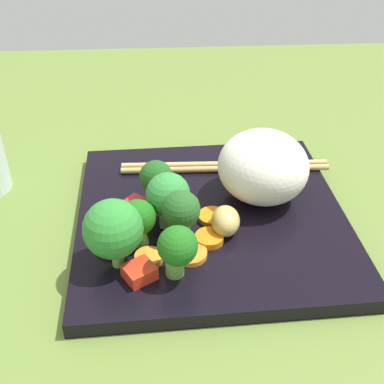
% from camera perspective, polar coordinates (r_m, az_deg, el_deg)
% --- Properties ---
extents(ground_plane, '(1.10, 1.10, 0.02)m').
position_cam_1_polar(ground_plane, '(0.52, 2.18, -4.48)').
color(ground_plane, olive).
extents(square_plate, '(0.28, 0.28, 0.02)m').
position_cam_1_polar(square_plate, '(0.51, 2.22, -2.94)').
color(square_plate, black).
rests_on(square_plate, ground_plane).
extents(rice_mound, '(0.12, 0.12, 0.07)m').
position_cam_1_polar(rice_mound, '(0.51, 8.26, 2.94)').
color(rice_mound, white).
rests_on(rice_mound, square_plate).
extents(broccoli_floret_0, '(0.03, 0.03, 0.05)m').
position_cam_1_polar(broccoli_floret_0, '(0.50, -4.20, 1.58)').
color(broccoli_floret_0, '#52A244').
rests_on(broccoli_floret_0, square_plate).
extents(broccoli_floret_1, '(0.03, 0.03, 0.05)m').
position_cam_1_polar(broccoli_floret_1, '(0.45, -6.31, -3.15)').
color(broccoli_floret_1, '#76C156').
rests_on(broccoli_floret_1, square_plate).
extents(broccoli_floret_2, '(0.04, 0.04, 0.06)m').
position_cam_1_polar(broccoli_floret_2, '(0.45, -1.28, -2.39)').
color(broccoli_floret_2, '#53913B').
rests_on(broccoli_floret_2, square_plate).
extents(broccoli_floret_3, '(0.05, 0.05, 0.07)m').
position_cam_1_polar(broccoli_floret_3, '(0.43, -9.17, -4.31)').
color(broccoli_floret_3, '#79BB52').
rests_on(broccoli_floret_3, square_plate).
extents(broccoli_floret_4, '(0.03, 0.03, 0.05)m').
position_cam_1_polar(broccoli_floret_4, '(0.41, -1.74, -6.60)').
color(broccoli_floret_4, '#6CAD4A').
rests_on(broccoli_floret_4, square_plate).
extents(broccoli_floret_5, '(0.04, 0.04, 0.06)m').
position_cam_1_polar(broccoli_floret_5, '(0.46, -2.82, -0.41)').
color(broccoli_floret_5, '#61AB4B').
rests_on(broccoli_floret_5, square_plate).
extents(carrot_slice_0, '(0.04, 0.04, 0.01)m').
position_cam_1_polar(carrot_slice_0, '(0.49, 1.85, -2.94)').
color(carrot_slice_0, orange).
rests_on(carrot_slice_0, square_plate).
extents(carrot_slice_1, '(0.03, 0.03, 0.01)m').
position_cam_1_polar(carrot_slice_1, '(0.45, -5.07, -7.67)').
color(carrot_slice_1, orange).
rests_on(carrot_slice_1, square_plate).
extents(carrot_slice_2, '(0.04, 0.04, 0.01)m').
position_cam_1_polar(carrot_slice_2, '(0.47, 2.03, -5.39)').
color(carrot_slice_2, orange).
rests_on(carrot_slice_2, square_plate).
extents(carrot_slice_3, '(0.04, 0.04, 0.01)m').
position_cam_1_polar(carrot_slice_3, '(0.46, -9.44, -6.04)').
color(carrot_slice_3, orange).
rests_on(carrot_slice_3, square_plate).
extents(carrot_slice_4, '(0.03, 0.03, 0.01)m').
position_cam_1_polar(carrot_slice_4, '(0.51, -0.63, -1.43)').
color(carrot_slice_4, orange).
rests_on(carrot_slice_4, square_plate).
extents(carrot_slice_5, '(0.04, 0.04, 0.01)m').
position_cam_1_polar(carrot_slice_5, '(0.45, -0.22, -7.18)').
color(carrot_slice_5, orange).
rests_on(carrot_slice_5, square_plate).
extents(pepper_chunk_0, '(0.03, 0.03, 0.02)m').
position_cam_1_polar(pepper_chunk_0, '(0.48, -8.64, -3.30)').
color(pepper_chunk_0, red).
rests_on(pepper_chunk_0, square_plate).
extents(pepper_chunk_2, '(0.03, 0.03, 0.01)m').
position_cam_1_polar(pepper_chunk_2, '(0.43, -6.13, -9.24)').
color(pepper_chunk_2, red).
rests_on(pepper_chunk_2, square_plate).
extents(pepper_chunk_3, '(0.04, 0.04, 0.01)m').
position_cam_1_polar(pepper_chunk_3, '(0.50, -6.45, -2.22)').
color(pepper_chunk_3, red).
rests_on(pepper_chunk_3, square_plate).
extents(chicken_piece_1, '(0.03, 0.04, 0.03)m').
position_cam_1_polar(chicken_piece_1, '(0.47, 3.92, -3.37)').
color(chicken_piece_1, tan).
rests_on(chicken_piece_1, square_plate).
extents(chopstick_pair, '(0.24, 0.02, 0.01)m').
position_cam_1_polar(chopstick_pair, '(0.57, 3.85, 2.97)').
color(chopstick_pair, tan).
rests_on(chopstick_pair, square_plate).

